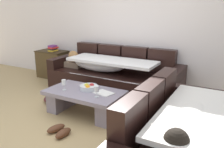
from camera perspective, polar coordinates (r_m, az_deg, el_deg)
name	(u,v)px	position (r m, az deg, el deg)	size (l,w,h in m)	color
ground_plane	(70,131)	(3.35, -10.07, -13.49)	(14.00, 14.00, 0.00)	tan
back_wall	(136,22)	(4.78, 5.85, 12.47)	(9.00, 0.10, 2.70)	white
couch_along_wall	(112,76)	(4.60, 0.02, -0.54)	(2.56, 0.92, 0.88)	black
couch_near_window	(182,141)	(2.56, 16.48, -15.19)	(0.92, 1.90, 0.88)	black
coffee_table	(85,99)	(3.73, -6.61, -6.12)	(1.20, 0.68, 0.38)	gray
fruit_bowl	(89,87)	(3.71, -5.66, -3.19)	(0.28, 0.28, 0.10)	silver
wine_glass_near_left	(64,83)	(3.74, -11.59, -2.11)	(0.07, 0.07, 0.17)	silver
wine_glass_near_right	(97,89)	(3.38, -3.76, -3.74)	(0.07, 0.07, 0.17)	silver
open_magazine	(104,93)	(3.55, -2.03, -4.62)	(0.28, 0.21, 0.01)	white
side_cabinet	(53,64)	(5.79, -14.15, 2.35)	(0.72, 0.44, 0.64)	#49371E
book_stack_on_cabinet	(53,48)	(5.69, -14.10, 6.09)	(0.18, 0.23, 0.13)	gold
pair_of_shoes	(60,131)	(3.30, -12.57, -13.25)	(0.33, 0.33, 0.09)	#59331E
crumpled_garment	(54,98)	(4.36, -13.92, -5.67)	(0.40, 0.32, 0.12)	#4C2323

